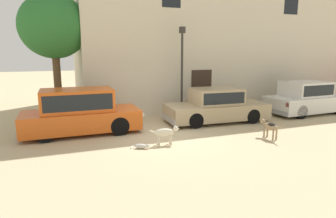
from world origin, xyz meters
The scene contains 10 objects.
ground_plane centered at (0.00, 0.00, 0.00)m, with size 80.00×80.00×0.00m, color tan.
parked_sedan_nearest centered at (-2.77, 1.26, 0.85)m, with size 4.33×1.73×1.66m.
parked_sedan_second centered at (2.84, 1.12, 0.71)m, with size 4.56×1.98×1.45m.
parked_sedan_third centered at (7.85, 1.09, 0.78)m, with size 4.36×1.96×1.57m.
apartment_block centered at (5.62, 6.54, 4.07)m, with size 16.11×6.60×8.14m.
stray_dog_spotted centered at (-0.27, -1.11, 0.40)m, with size 1.01×0.25×0.63m.
stray_dog_tan centered at (3.36, -1.71, 0.43)m, with size 0.27×1.04×0.65m.
stray_cat centered at (-1.14, -1.23, 0.08)m, with size 0.58×0.44×0.17m.
street_lamp centered at (1.84, 2.53, 2.58)m, with size 0.22×0.22×4.06m.
acacia_tree_left centered at (-3.47, 4.23, 4.02)m, with size 2.90×2.61×5.44m.
Camera 1 is at (-3.43, -9.66, 2.97)m, focal length 31.15 mm.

